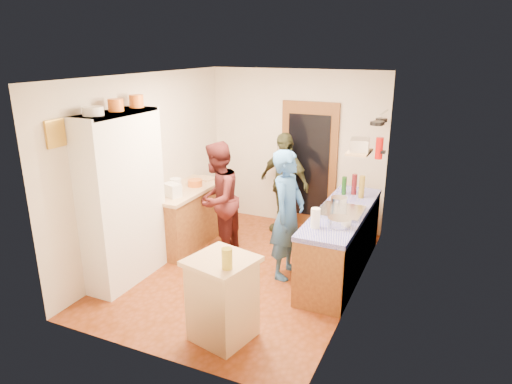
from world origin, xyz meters
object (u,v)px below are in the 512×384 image
Objects in this scene: person_hob at (289,216)px; person_back at (284,183)px; person_left at (221,199)px; hutch_body at (123,199)px; right_counter_base at (341,243)px; island_base at (223,301)px.

person_back is at bearing 26.17° from person_hob.
person_hob is 1.18m from person_left.
person_left is 1.29m from person_back.
person_left is (0.75, 1.18, -0.26)m from hutch_body.
person_hob reaches higher than person_back.
right_counter_base is 2.56× the size of island_base.
hutch_body is 1.28× the size of person_hob.
person_left is at bearing -94.99° from person_back.
right_counter_base is 2.08m from island_base.
hutch_body reaches higher than person_hob.
person_hob is 1.57m from person_back.
person_back is (0.53, 1.17, -0.01)m from person_left.
person_hob is at bearing -47.39° from person_back.
person_back is at bearing 98.97° from island_base.
right_counter_base is at bearing -54.00° from person_hob.
island_base is 0.51× the size of person_left.
right_counter_base is 1.31× the size of person_left.
person_left is (-1.00, 1.82, 0.41)m from island_base.
person_left reaches higher than person_back.
hutch_body reaches higher than person_back.
person_back reaches higher than right_counter_base.
person_left is at bearing -176.22° from right_counter_base.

